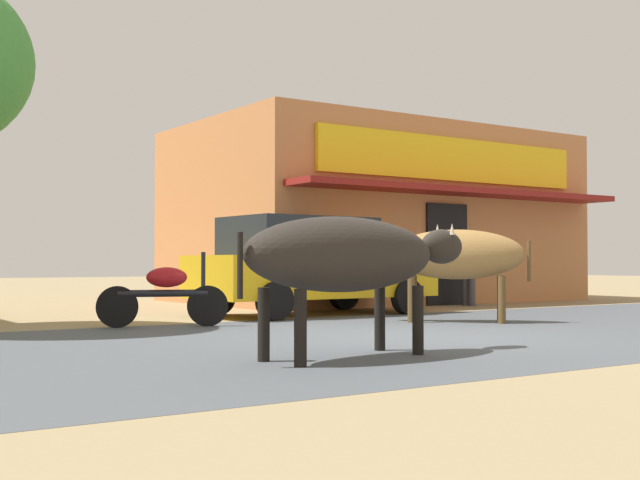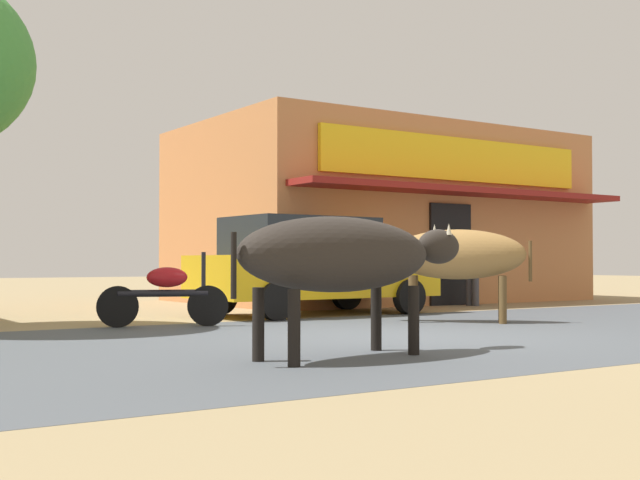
% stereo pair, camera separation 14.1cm
% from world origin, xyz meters
% --- Properties ---
extents(ground, '(80.00, 80.00, 0.00)m').
position_xyz_m(ground, '(0.00, 0.00, 0.00)').
color(ground, '#948059').
extents(asphalt_road, '(72.00, 6.58, 0.00)m').
position_xyz_m(asphalt_road, '(0.00, 0.00, 0.00)').
color(asphalt_road, '#484E54').
rests_on(asphalt_road, ground).
extents(storefront_right_club, '(8.67, 6.32, 3.88)m').
position_xyz_m(storefront_right_club, '(5.73, 7.77, 1.95)').
color(storefront_right_club, '#C37B48').
rests_on(storefront_right_club, ground).
extents(parked_hatchback_car, '(4.20, 2.06, 1.64)m').
position_xyz_m(parked_hatchback_car, '(1.44, 4.06, 0.84)').
color(parked_hatchback_car, gold).
rests_on(parked_hatchback_car, ground).
extents(parked_motorcycle, '(1.69, 0.74, 1.03)m').
position_xyz_m(parked_motorcycle, '(-1.67, 2.92, 0.46)').
color(parked_motorcycle, black).
rests_on(parked_motorcycle, ground).
extents(cow_near_brown, '(2.85, 0.99, 1.32)m').
position_xyz_m(cow_near_brown, '(-1.77, -1.48, 0.96)').
color(cow_near_brown, '#2A2420').
rests_on(cow_near_brown, ground).
extents(cow_far_dark, '(2.15, 2.12, 1.38)m').
position_xyz_m(cow_far_dark, '(2.26, 1.41, 0.99)').
color(cow_far_dark, olive).
rests_on(cow_far_dark, ground).
extents(pedestrian_by_shop, '(0.47, 0.61, 1.54)m').
position_xyz_m(pedestrian_by_shop, '(5.74, 4.63, 0.90)').
color(pedestrian_by_shop, '#3F3F47').
rests_on(pedestrian_by_shop, ground).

